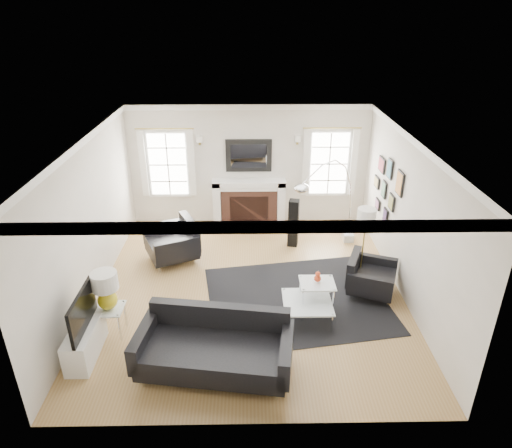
{
  "coord_description": "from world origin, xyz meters",
  "views": [
    {
      "loc": [
        -0.01,
        -7.07,
        4.75
      ],
      "look_at": [
        0.12,
        0.3,
        1.2
      ],
      "focal_mm": 32.0,
      "sensor_mm": 36.0,
      "label": 1
    }
  ],
  "objects_px": {
    "coffee_table": "(307,303)",
    "gourd_lamp": "(106,288)",
    "armchair_left": "(175,242)",
    "arc_floor_lamp": "(327,203)",
    "fireplace": "(249,203)",
    "sofa": "(215,347)",
    "armchair_right": "(369,277)"
  },
  "relations": [
    {
      "from": "fireplace",
      "to": "arc_floor_lamp",
      "type": "height_order",
      "value": "arc_floor_lamp"
    },
    {
      "from": "sofa",
      "to": "fireplace",
      "type": "bearing_deg",
      "value": 84.12
    },
    {
      "from": "fireplace",
      "to": "sofa",
      "type": "xyz_separation_m",
      "value": [
        -0.49,
        -4.8,
        -0.16
      ]
    },
    {
      "from": "armchair_left",
      "to": "armchair_right",
      "type": "distance_m",
      "value": 3.89
    },
    {
      "from": "fireplace",
      "to": "sofa",
      "type": "distance_m",
      "value": 4.83
    },
    {
      "from": "coffee_table",
      "to": "arc_floor_lamp",
      "type": "xyz_separation_m",
      "value": [
        0.65,
        2.33,
        0.8
      ]
    },
    {
      "from": "fireplace",
      "to": "gourd_lamp",
      "type": "height_order",
      "value": "gourd_lamp"
    },
    {
      "from": "coffee_table",
      "to": "gourd_lamp",
      "type": "bearing_deg",
      "value": -174.43
    },
    {
      "from": "fireplace",
      "to": "gourd_lamp",
      "type": "xyz_separation_m",
      "value": [
        -2.2,
        -3.99,
        0.31
      ]
    },
    {
      "from": "armchair_right",
      "to": "fireplace",
      "type": "bearing_deg",
      "value": 126.16
    },
    {
      "from": "sofa",
      "to": "armchair_left",
      "type": "height_order",
      "value": "sofa"
    },
    {
      "from": "sofa",
      "to": "gourd_lamp",
      "type": "relative_size",
      "value": 3.57
    },
    {
      "from": "armchair_left",
      "to": "coffee_table",
      "type": "xyz_separation_m",
      "value": [
        2.47,
        -2.04,
        -0.07
      ]
    },
    {
      "from": "armchair_right",
      "to": "arc_floor_lamp",
      "type": "relative_size",
      "value": 0.54
    },
    {
      "from": "fireplace",
      "to": "armchair_left",
      "type": "bearing_deg",
      "value": -132.79
    },
    {
      "from": "armchair_right",
      "to": "coffee_table",
      "type": "xyz_separation_m",
      "value": [
        -1.2,
        -0.75,
        -0.01
      ]
    },
    {
      "from": "coffee_table",
      "to": "armchair_left",
      "type": "bearing_deg",
      "value": 140.45
    },
    {
      "from": "arc_floor_lamp",
      "to": "sofa",
      "type": "bearing_deg",
      "value": -121.18
    },
    {
      "from": "sofa",
      "to": "arc_floor_lamp",
      "type": "distance_m",
      "value": 4.1
    },
    {
      "from": "fireplace",
      "to": "armchair_left",
      "type": "xyz_separation_m",
      "value": [
        -1.52,
        -1.65,
        -0.15
      ]
    },
    {
      "from": "sofa",
      "to": "gourd_lamp",
      "type": "distance_m",
      "value": 1.95
    },
    {
      "from": "coffee_table",
      "to": "arc_floor_lamp",
      "type": "height_order",
      "value": "arc_floor_lamp"
    },
    {
      "from": "coffee_table",
      "to": "gourd_lamp",
      "type": "height_order",
      "value": "gourd_lamp"
    },
    {
      "from": "fireplace",
      "to": "armchair_right",
      "type": "xyz_separation_m",
      "value": [
        2.14,
        -2.93,
        -0.21
      ]
    },
    {
      "from": "gourd_lamp",
      "to": "arc_floor_lamp",
      "type": "bearing_deg",
      "value": 34.81
    },
    {
      "from": "sofa",
      "to": "armchair_right",
      "type": "distance_m",
      "value": 3.23
    },
    {
      "from": "armchair_right",
      "to": "coffee_table",
      "type": "bearing_deg",
      "value": -147.96
    },
    {
      "from": "fireplace",
      "to": "armchair_left",
      "type": "relative_size",
      "value": 1.28
    },
    {
      "from": "armchair_right",
      "to": "sofa",
      "type": "bearing_deg",
      "value": -144.65
    },
    {
      "from": "coffee_table",
      "to": "arc_floor_lamp",
      "type": "bearing_deg",
      "value": 74.42
    },
    {
      "from": "armchair_left",
      "to": "arc_floor_lamp",
      "type": "relative_size",
      "value": 0.64
    },
    {
      "from": "armchair_left",
      "to": "armchair_right",
      "type": "bearing_deg",
      "value": -19.34
    }
  ]
}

